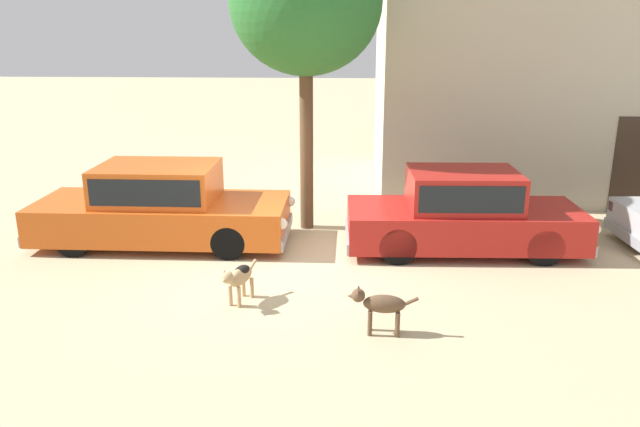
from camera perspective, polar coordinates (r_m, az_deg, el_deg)
The scene contains 6 objects.
ground_plane at distance 10.67m, azimuth -3.60°, elevation -4.89°, with size 80.00×80.00×0.00m, color tan.
parked_sedan_nearest at distance 11.98m, azimuth -14.32°, elevation 0.77°, with size 4.78×1.82×1.50m.
parked_sedan_second at distance 11.53m, azimuth 12.96°, elevation 0.16°, with size 4.36×1.80×1.47m.
stray_dog_spotted at distance 8.33m, azimuth 5.47°, elevation -8.26°, with size 0.94×0.24×0.66m.
stray_dog_tan at distance 9.25m, azimuth -7.40°, elevation -5.75°, with size 0.42×0.90×0.63m.
acacia_tree_left at distance 12.09m, azimuth -1.32°, elevation 18.65°, with size 2.83×2.55×5.71m.
Camera 1 is at (1.16, -9.85, 3.94)m, focal length 35.00 mm.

